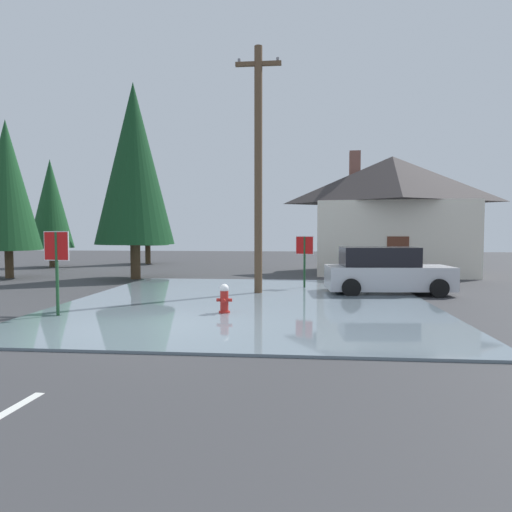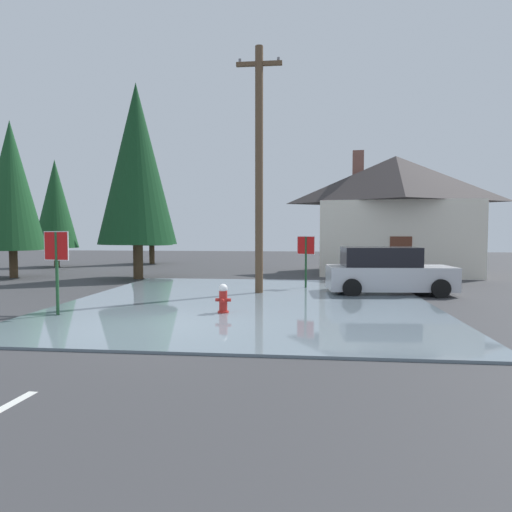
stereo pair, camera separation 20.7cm
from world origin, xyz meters
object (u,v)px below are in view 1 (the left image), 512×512
object	(u,v)px
utility_pole	(258,167)
pine_tree_mid_left	(51,204)
fire_hydrant	(224,300)
house	(391,213)
pine_tree_short_left	(7,185)
stop_sign_near	(57,256)
stop_sign_far	(305,252)
pine_tree_far_center	(134,164)
pine_tree_tall_left	(147,202)
parked_car	(385,272)

from	to	relation	value
utility_pole	pine_tree_mid_left	xyz separation A→B (m)	(-13.97, 10.93, -0.54)
fire_hydrant	utility_pole	bearing A→B (deg)	81.93
house	pine_tree_short_left	distance (m)	19.21
stop_sign_near	pine_tree_short_left	distance (m)	12.21
stop_sign_far	pine_tree_far_center	bearing A→B (deg)	159.37
utility_pole	stop_sign_far	world-z (taller)	utility_pole
fire_hydrant	utility_pole	size ratio (longest dim) A/B	0.10
stop_sign_far	pine_tree_tall_left	bearing A→B (deg)	130.03
fire_hydrant	pine_tree_tall_left	distance (m)	20.37
fire_hydrant	pine_tree_mid_left	bearing A→B (deg)	131.91
fire_hydrant	pine_tree_mid_left	xyz separation A→B (m)	(-13.40, 14.93, 3.55)
utility_pole	pine_tree_short_left	bearing A→B (deg)	160.47
stop_sign_far	pine_tree_short_left	size ratio (longest dim) A/B	0.27
pine_tree_short_left	stop_sign_near	bearing A→B (deg)	-50.50
pine_tree_short_left	parked_car	bearing A→B (deg)	-12.89
house	pine_tree_short_left	world-z (taller)	pine_tree_short_left
stop_sign_far	pine_tree_short_left	distance (m)	14.60
parked_car	stop_sign_far	bearing A→B (deg)	158.87
stop_sign_far	parked_car	distance (m)	3.14
stop_sign_far	house	size ratio (longest dim) A/B	0.24
pine_tree_short_left	stop_sign_far	bearing A→B (deg)	-11.12
house	parked_car	distance (m)	8.58
pine_tree_short_left	fire_hydrant	bearing A→B (deg)	-35.40
pine_tree_mid_left	pine_tree_far_center	xyz separation A→B (m)	(7.76, -6.34, 1.41)
fire_hydrant	parked_car	distance (m)	6.82
stop_sign_far	fire_hydrant	bearing A→B (deg)	-111.59
stop_sign_far	pine_tree_far_center	xyz separation A→B (m)	(-7.87, 2.96, 3.92)
parked_car	pine_tree_far_center	xyz separation A→B (m)	(-10.73, 4.07, 4.57)
stop_sign_near	house	xyz separation A→B (m)	(11.16, 13.33, 1.61)
stop_sign_near	stop_sign_far	size ratio (longest dim) A/B	1.09
utility_pole	fire_hydrant	bearing A→B (deg)	-98.07
fire_hydrant	pine_tree_short_left	world-z (taller)	pine_tree_short_left
pine_tree_tall_left	house	bearing A→B (deg)	-20.30
pine_tree_tall_left	pine_tree_short_left	size ratio (longest dim) A/B	0.96
fire_hydrant	stop_sign_far	bearing A→B (deg)	68.41
pine_tree_short_left	pine_tree_far_center	distance (m)	6.23
utility_pole	stop_sign_far	distance (m)	3.83
stop_sign_far	house	bearing A→B (deg)	55.89
fire_hydrant	pine_tree_far_center	size ratio (longest dim) A/B	0.09
pine_tree_mid_left	house	bearing A→B (deg)	-6.69
stop_sign_far	pine_tree_mid_left	bearing A→B (deg)	149.23
fire_hydrant	stop_sign_far	size ratio (longest dim) A/B	0.41
utility_pole	parked_car	size ratio (longest dim) A/B	1.94
stop_sign_near	pine_tree_tall_left	world-z (taller)	pine_tree_tall_left
parked_car	house	bearing A→B (deg)	77.20
utility_pole	house	distance (m)	10.73
fire_hydrant	pine_tree_far_center	world-z (taller)	pine_tree_far_center
utility_pole	house	world-z (taller)	utility_pole
pine_tree_short_left	pine_tree_far_center	xyz separation A→B (m)	(6.16, 0.20, 0.95)
stop_sign_far	pine_tree_far_center	distance (m)	9.27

